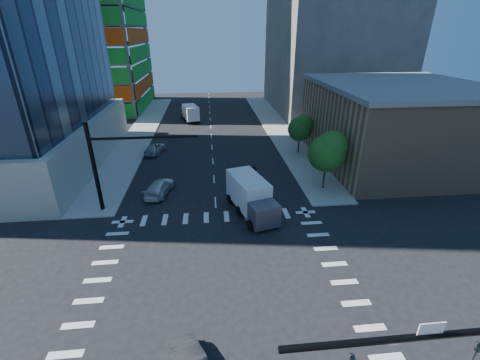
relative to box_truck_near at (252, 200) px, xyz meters
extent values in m
plane|color=black|center=(-3.59, -9.23, -1.58)|extent=(160.00, 160.00, 0.00)
cube|color=silver|center=(-3.59, -9.23, -1.57)|extent=(20.00, 20.00, 0.01)
cube|color=gray|center=(8.91, 30.77, -1.50)|extent=(5.00, 60.00, 0.15)
cube|color=gray|center=(-16.09, 30.77, -1.50)|extent=(5.00, 60.00, 0.15)
cube|color=#A77F61|center=(21.41, 12.77, 3.42)|extent=(20.00, 22.00, 10.00)
cube|color=slate|center=(21.41, 12.77, 8.72)|extent=(20.50, 22.50, 0.60)
cube|color=#5C5653|center=(23.41, 45.77, 12.42)|extent=(24.00, 30.00, 28.00)
cylinder|color=black|center=(2.91, -20.73, 5.97)|extent=(10.00, 0.24, 0.24)
imported|color=black|center=(4.91, -20.73, 4.87)|extent=(0.16, 0.20, 1.00)
cube|color=white|center=(2.91, -20.73, 6.32)|extent=(0.90, 0.04, 0.50)
cylinder|color=black|center=(-15.09, 2.27, 3.07)|extent=(0.40, 0.40, 9.00)
cylinder|color=black|center=(-10.09, 2.27, 5.97)|extent=(10.00, 0.24, 0.24)
imported|color=black|center=(-9.09, 2.27, 4.87)|extent=(0.16, 0.20, 1.00)
cylinder|color=#382316|center=(8.91, 4.77, -0.29)|extent=(0.20, 0.20, 2.27)
sphere|color=#155218|center=(8.91, 4.77, 2.80)|extent=(4.16, 4.16, 4.16)
sphere|color=#347226|center=(9.31, 4.47, 3.77)|extent=(3.25, 3.25, 3.25)
cylinder|color=#382316|center=(9.21, 16.77, -0.46)|extent=(0.20, 0.20, 1.92)
sphere|color=#155218|center=(9.21, 16.77, 2.15)|extent=(3.52, 3.52, 3.52)
sphere|color=#347226|center=(9.61, 16.47, 2.97)|extent=(2.75, 2.75, 2.75)
imported|color=black|center=(0.34, 7.96, -0.91)|extent=(3.16, 5.16, 1.34)
imported|color=silver|center=(-9.75, 5.48, -0.81)|extent=(3.35, 5.67, 1.54)
imported|color=#BABDC3|center=(-12.09, 18.91, -0.78)|extent=(3.01, 5.00, 1.59)
cube|color=silver|center=(0.00, 0.00, 0.54)|extent=(4.13, 6.09, 2.89)
cube|color=#44444D|center=(0.00, 0.00, -0.18)|extent=(3.02, 2.64, 2.12)
cube|color=silver|center=(-7.69, 38.01, 0.33)|extent=(3.64, 5.49, 2.62)
cube|color=#44444D|center=(-7.69, 38.01, -0.32)|extent=(2.71, 2.35, 1.91)
camera|label=1|loc=(-3.98, -27.42, 15.03)|focal=24.00mm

